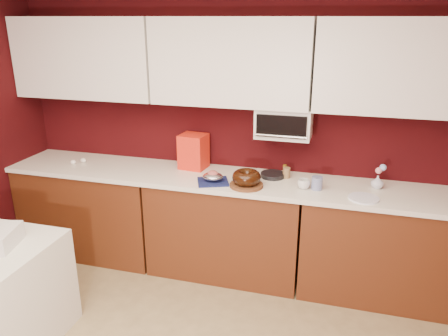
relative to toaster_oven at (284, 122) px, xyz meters
name	(u,v)px	position (x,y,z in m)	size (l,w,h in m)	color
wall_back	(236,129)	(-0.45, 0.15, -0.12)	(4.00, 0.02, 2.50)	#330709
base_cabinet_left	(93,210)	(-1.78, -0.17, -0.95)	(1.31, 0.58, 0.86)	#552611
base_cabinet_center	(226,227)	(-0.45, -0.17, -0.95)	(1.31, 0.58, 0.86)	#552611
base_cabinet_right	(384,247)	(0.88, -0.17, -0.95)	(1.31, 0.58, 0.86)	#552611
countertop	(226,180)	(-0.45, -0.17, -0.49)	(4.00, 0.62, 0.04)	white
upper_cabinet_left	(86,58)	(-1.78, -0.02, 0.48)	(1.31, 0.33, 0.70)	white
upper_cabinet_center	(231,62)	(-0.45, -0.02, 0.48)	(1.31, 0.33, 0.70)	white
upper_cabinet_right	(407,67)	(0.88, -0.02, 0.48)	(1.31, 0.33, 0.70)	white
toaster_oven	(284,122)	(0.00, 0.00, 0.00)	(0.45, 0.30, 0.25)	white
toaster_oven_door	(281,126)	(0.00, -0.16, 0.00)	(0.40, 0.02, 0.18)	black
toaster_oven_handle	(280,136)	(0.00, -0.18, -0.07)	(0.02, 0.02, 0.42)	silver
cake_base	(246,185)	(-0.24, -0.32, -0.46)	(0.27, 0.27, 0.02)	brown
bundt_cake	(247,177)	(-0.24, -0.32, -0.39)	(0.23, 0.23, 0.09)	black
navy_towel	(213,182)	(-0.52, -0.32, -0.47)	(0.25, 0.21, 0.02)	#131A48
foil_ham_nest	(213,177)	(-0.52, -0.32, -0.42)	(0.17, 0.14, 0.06)	silver
roasted_ham	(213,174)	(-0.52, -0.32, -0.40)	(0.09, 0.07, 0.06)	#AE554F
pandoro_box	(194,151)	(-0.80, 0.00, -0.32)	(0.23, 0.21, 0.31)	red
dark_pan	(273,175)	(-0.07, -0.05, -0.46)	(0.21, 0.21, 0.04)	black
coffee_mug	(304,183)	(0.21, -0.24, -0.43)	(0.08, 0.08, 0.09)	silver
blue_jar	(317,183)	(0.31, -0.23, -0.42)	(0.09, 0.09, 0.10)	navy
flower_vase	(377,181)	(0.77, -0.07, -0.42)	(0.08, 0.08, 0.12)	silver
flower_pink	(379,171)	(0.77, -0.07, -0.33)	(0.05, 0.05, 0.05)	pink
flower_blue	(383,167)	(0.80, -0.05, -0.30)	(0.05, 0.05, 0.05)	#99B7F4
china_plate	(364,198)	(0.67, -0.33, -0.47)	(0.23, 0.23, 0.01)	white
amber_bottle	(285,170)	(0.02, 0.04, -0.43)	(0.03, 0.03, 0.09)	brown
paper_cup	(287,173)	(0.04, -0.03, -0.43)	(0.06, 0.06, 0.09)	brown
egg_left	(73,162)	(-1.91, -0.21, -0.45)	(0.05, 0.04, 0.04)	white
egg_right	(83,160)	(-1.85, -0.14, -0.45)	(0.06, 0.04, 0.04)	silver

